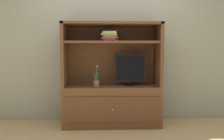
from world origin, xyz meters
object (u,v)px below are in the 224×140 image
tv_monitor (130,69)px  potted_plant (96,82)px  magazine_stack (110,36)px  media_console (112,93)px

tv_monitor → potted_plant: size_ratio=1.50×
tv_monitor → magazine_stack: (-0.33, 0.02, 0.51)m
media_console → potted_plant: media_console is taller
potted_plant → magazine_stack: bearing=13.6°
tv_monitor → media_console: bearing=175.7°
magazine_stack → potted_plant: bearing=-166.4°
magazine_stack → tv_monitor: bearing=-2.7°
magazine_stack → media_console: bearing=10.2°
tv_monitor → potted_plant: (-0.53, -0.03, -0.20)m
media_console → magazine_stack: media_console is taller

